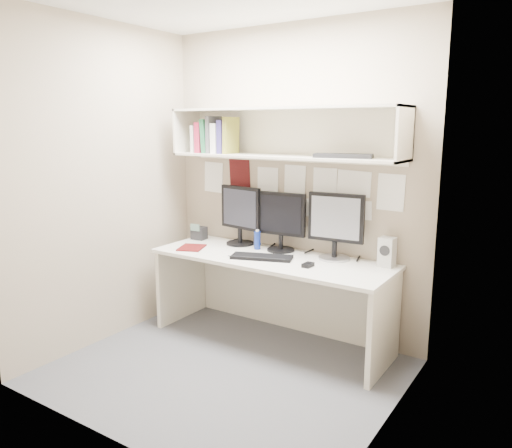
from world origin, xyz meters
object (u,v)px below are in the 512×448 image
Objects in this scene: desk at (271,299)px; maroon_notebook at (192,248)px; monitor_right at (336,224)px; monitor_left at (240,214)px; monitor_center at (282,220)px; keyboard at (262,257)px; speaker at (387,252)px; desk_phone at (199,233)px.

desk is 8.23× the size of maroon_notebook.
monitor_right reaches higher than maroon_notebook.
desk is at bearing -16.54° from monitor_left.
monitor_center reaches higher than keyboard.
monitor_right is 2.37× the size of speaker.
keyboard is at bearing -17.59° from maroon_notebook.
monitor_right is 1.09× the size of keyboard.
speaker is (0.91, 0.02, -0.16)m from monitor_center.
monitor_left is 1.35m from speaker.
monitor_right is at bearing -4.65° from maroon_notebook.
monitor_left reaches higher than maroon_notebook.
monitor_right is (0.92, -0.00, 0.00)m from monitor_left.
desk is at bearing -16.01° from desk_phone.
desk is at bearing 52.27° from keyboard.
desk is at bearing -10.47° from maroon_notebook.
maroon_notebook is (-1.60, -0.38, -0.11)m from speaker.
desk is 0.82m from monitor_right.
desk is 4.11× the size of keyboard.
speaker reaches higher than maroon_notebook.
speaker is (1.34, 0.02, -0.17)m from monitor_left.
monitor_center is 2.23× the size of speaker.
desk_phone is at bearing 143.81° from keyboard.
speaker is 1.65m from maroon_notebook.
monitor_right is 1.27m from maroon_notebook.
desk_phone is (-0.44, -0.05, -0.22)m from monitor_left.
maroon_notebook is at bearing 164.60° from keyboard.
monitor_right is 0.45m from speaker.
desk_phone is at bearing 177.36° from monitor_right.
monitor_right reaches higher than desk_phone.
monitor_center is at bearing 175.11° from monitor_right.
keyboard is at bearing -22.24° from desk_phone.
speaker is 1.45× the size of desk_phone.
desk_phone is at bearing 97.44° from maroon_notebook.
desk is 0.82m from monitor_left.
keyboard is 2.00× the size of maroon_notebook.
maroon_notebook is at bearing -156.06° from monitor_center.
desk is 3.78× the size of monitor_right.
monitor_right is 0.64m from keyboard.
maroon_notebook is (-0.69, -0.05, -0.01)m from keyboard.
monitor_center is 0.94× the size of monitor_right.
desk_phone is at bearing -175.78° from speaker.
keyboard is at bearing -27.21° from monitor_left.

